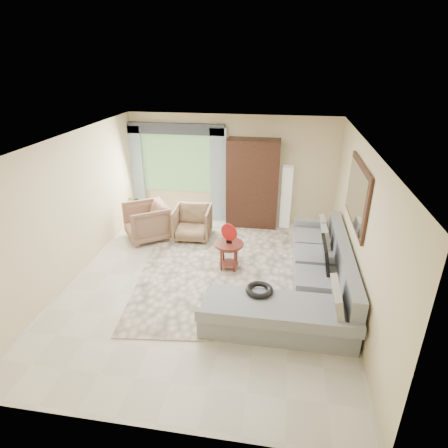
% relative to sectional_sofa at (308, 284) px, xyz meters
% --- Properties ---
extents(ground, '(6.00, 6.00, 0.00)m').
position_rel_sectional_sofa_xyz_m(ground, '(-1.78, 0.18, -0.28)').
color(ground, silver).
rests_on(ground, ground).
extents(area_rug, '(3.43, 4.31, 0.02)m').
position_rel_sectional_sofa_xyz_m(area_rug, '(-1.62, 0.63, -0.27)').
color(area_rug, beige).
rests_on(area_rug, ground).
extents(sectional_sofa, '(2.30, 3.46, 0.90)m').
position_rel_sectional_sofa_xyz_m(sectional_sofa, '(0.00, 0.00, 0.00)').
color(sectional_sofa, gray).
rests_on(sectional_sofa, ground).
extents(tv_screen, '(0.14, 0.74, 0.48)m').
position_rel_sectional_sofa_xyz_m(tv_screen, '(0.27, 0.27, 0.44)').
color(tv_screen, black).
rests_on(tv_screen, sectional_sofa).
extents(garden_hose, '(0.43, 0.43, 0.09)m').
position_rel_sectional_sofa_xyz_m(garden_hose, '(-0.78, -0.70, 0.26)').
color(garden_hose, black).
rests_on(garden_hose, sectional_sofa).
extents(coffee_table, '(0.56, 0.56, 0.56)m').
position_rel_sectional_sofa_xyz_m(coffee_table, '(-1.47, 0.74, 0.01)').
color(coffee_table, '#481813').
rests_on(coffee_table, ground).
extents(red_disc, '(0.32, 0.15, 0.34)m').
position_rel_sectional_sofa_xyz_m(red_disc, '(-1.47, 0.74, 0.51)').
color(red_disc, '#A81011').
rests_on(red_disc, coffee_table).
extents(armchair_left, '(1.25, 1.24, 0.82)m').
position_rel_sectional_sofa_xyz_m(armchair_left, '(-3.50, 1.75, 0.13)').
color(armchair_left, '#946650').
rests_on(armchair_left, ground).
extents(armchair_right, '(0.84, 0.87, 0.75)m').
position_rel_sectional_sofa_xyz_m(armchair_right, '(-2.49, 1.94, 0.09)').
color(armchair_right, '#846748').
rests_on(armchair_right, ground).
extents(potted_plant, '(0.64, 0.59, 0.60)m').
position_rel_sectional_sofa_xyz_m(potted_plant, '(-4.22, 2.86, 0.02)').
color(potted_plant, '#999999').
rests_on(potted_plant, ground).
extents(armoire, '(1.20, 0.55, 2.10)m').
position_rel_sectional_sofa_xyz_m(armoire, '(-1.23, 2.90, 0.77)').
color(armoire, black).
rests_on(armoire, ground).
extents(floor_lamp, '(0.24, 0.24, 1.50)m').
position_rel_sectional_sofa_xyz_m(floor_lamp, '(-0.43, 2.96, 0.47)').
color(floor_lamp, silver).
rests_on(floor_lamp, ground).
extents(window, '(1.80, 0.04, 1.40)m').
position_rel_sectional_sofa_xyz_m(window, '(-3.13, 3.15, 1.12)').
color(window, '#669E59').
rests_on(window, wall_back).
extents(curtain_left, '(0.40, 0.08, 2.30)m').
position_rel_sectional_sofa_xyz_m(curtain_left, '(-4.18, 3.06, 0.87)').
color(curtain_left, '#9EB7CC').
rests_on(curtain_left, ground).
extents(curtain_right, '(0.40, 0.08, 2.30)m').
position_rel_sectional_sofa_xyz_m(curtain_right, '(-2.08, 3.06, 0.87)').
color(curtain_right, '#9EB7CC').
rests_on(curtain_right, ground).
extents(valance, '(2.40, 0.12, 0.26)m').
position_rel_sectional_sofa_xyz_m(valance, '(-3.13, 3.08, 1.97)').
color(valance, '#1E232D').
rests_on(valance, wall_back).
extents(wall_mirror, '(0.05, 1.70, 1.05)m').
position_rel_sectional_sofa_xyz_m(wall_mirror, '(0.68, 0.53, 1.47)').
color(wall_mirror, black).
rests_on(wall_mirror, wall_right).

